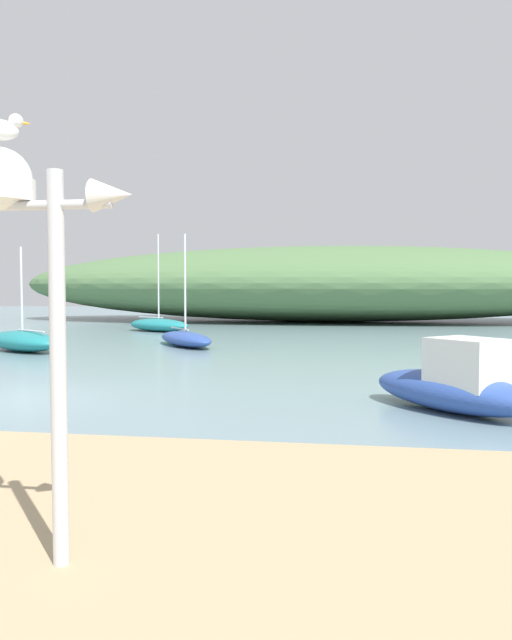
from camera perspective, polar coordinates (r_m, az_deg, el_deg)
name	(u,v)px	position (r m, az deg, el deg)	size (l,w,h in m)	color
ground_plane	(22,398)	(13.44, -21.08, -6.84)	(120.00, 120.00, 0.00)	gray
distant_hill	(322,284)	(41.91, 6.23, 3.39)	(42.61, 13.48, 5.11)	#517547
mast_structure	(23,223)	(4.79, -21.03, 8.46)	(1.26, 0.50, 3.07)	silver
seagull_on_radar	(2,128)	(5.00, -22.74, 16.28)	(0.34, 0.29, 0.26)	orange
sailboat_centre_water	(23,341)	(23.30, -21.03, -1.83)	(4.15, 3.40, 3.72)	teal
motorboat_east_reach	(456,384)	(11.67, 18.21, -5.75)	(3.29, 3.46, 1.36)	#2D4C9E
sailboat_west_reach	(185,338)	(23.75, -6.63, -1.73)	(3.50, 4.03, 4.34)	#2D4C9E
sailboat_far_left	(159,325)	(32.07, -9.10, -0.44)	(4.27, 3.26, 5.05)	teal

